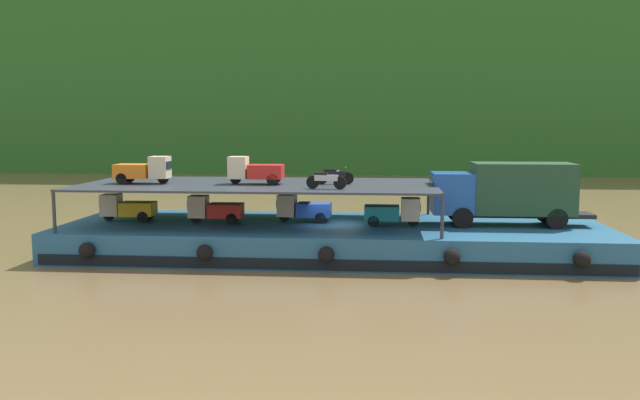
% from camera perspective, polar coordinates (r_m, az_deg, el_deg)
% --- Properties ---
extents(ground_plane, '(400.00, 400.00, 0.00)m').
position_cam_1_polar(ground_plane, '(32.89, 1.18, -4.69)').
color(ground_plane, brown).
extents(hillside_far_bank, '(127.03, 28.85, 41.45)m').
position_cam_1_polar(hillside_far_bank, '(96.94, 3.86, 16.73)').
color(hillside_far_bank, '#286023').
rests_on(hillside_far_bank, ground).
extents(cargo_barge, '(27.00, 9.29, 1.50)m').
position_cam_1_polar(cargo_barge, '(32.71, 1.18, -3.41)').
color(cargo_barge, '#23567A').
rests_on(cargo_barge, ground).
extents(covered_lorry, '(7.87, 2.35, 3.10)m').
position_cam_1_polar(covered_lorry, '(33.22, 16.05, 0.74)').
color(covered_lorry, '#1E4C99').
rests_on(covered_lorry, cargo_barge).
extents(cargo_rack, '(17.80, 7.91, 2.00)m').
position_cam_1_polar(cargo_rack, '(32.86, -5.44, 1.33)').
color(cargo_rack, '#2D333D').
rests_on(cargo_rack, cargo_barge).
extents(mini_truck_lower_stern, '(2.79, 1.29, 1.38)m').
position_cam_1_polar(mini_truck_lower_stern, '(35.01, -16.60, -0.64)').
color(mini_truck_lower_stern, gold).
rests_on(mini_truck_lower_stern, cargo_barge).
extents(mini_truck_lower_aft, '(2.77, 1.24, 1.38)m').
position_cam_1_polar(mini_truck_lower_aft, '(33.34, -9.24, -0.80)').
color(mini_truck_lower_aft, red).
rests_on(mini_truck_lower_aft, cargo_barge).
extents(mini_truck_lower_mid, '(2.78, 1.28, 1.38)m').
position_cam_1_polar(mini_truck_lower_mid, '(33.26, -1.50, -0.73)').
color(mini_truck_lower_mid, '#1E47B7').
rests_on(mini_truck_lower_mid, cargo_barge).
extents(mini_truck_lower_fore, '(2.76, 1.23, 1.38)m').
position_cam_1_polar(mini_truck_lower_fore, '(32.17, 6.46, -1.03)').
color(mini_truck_lower_fore, teal).
rests_on(mini_truck_lower_fore, cargo_barge).
extents(mini_truck_upper_stern, '(2.75, 1.22, 1.38)m').
position_cam_1_polar(mini_truck_upper_stern, '(33.93, -15.25, 2.57)').
color(mini_truck_upper_stern, orange).
rests_on(mini_truck_upper_stern, cargo_rack).
extents(mini_truck_upper_mid, '(2.74, 1.21, 1.38)m').
position_cam_1_polar(mini_truck_upper_mid, '(32.56, -5.76, 2.61)').
color(mini_truck_upper_mid, red).
rests_on(mini_truck_upper_mid, cargo_rack).
extents(motorcycle_upper_port, '(1.89, 0.55, 0.87)m').
position_cam_1_polar(motorcycle_upper_port, '(30.00, 0.52, 1.80)').
color(motorcycle_upper_port, black).
rests_on(motorcycle_upper_port, cargo_rack).
extents(motorcycle_upper_centre, '(1.90, 0.55, 0.87)m').
position_cam_1_polar(motorcycle_upper_centre, '(32.33, 1.26, 2.16)').
color(motorcycle_upper_centre, black).
rests_on(motorcycle_upper_centre, cargo_rack).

